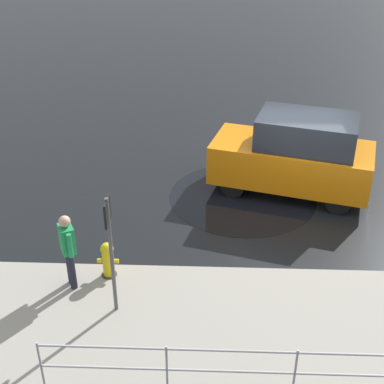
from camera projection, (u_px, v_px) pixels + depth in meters
name	position (u px, v px, depth m)	size (l,w,h in m)	color
ground_plane	(292.00, 205.00, 13.12)	(60.00, 60.00, 0.00)	black
kerb_strip	(322.00, 326.00, 9.47)	(24.00, 3.20, 0.04)	gray
moving_hatchback	(295.00, 155.00, 13.22)	(4.22, 2.70, 2.06)	orange
fire_hydrant	(108.00, 260.00, 10.51)	(0.42, 0.31, 0.80)	gold
pedestrian	(68.00, 246.00, 9.97)	(0.38, 0.52, 1.62)	#1E8C4C
metal_railing	(361.00, 368.00, 7.74)	(9.47, 0.04, 1.05)	#B7BABF
sign_post	(110.00, 240.00, 9.07)	(0.07, 0.44, 2.40)	#4C4C51
puddle_patch	(242.00, 197.00, 13.46)	(3.69, 3.69, 0.01)	black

